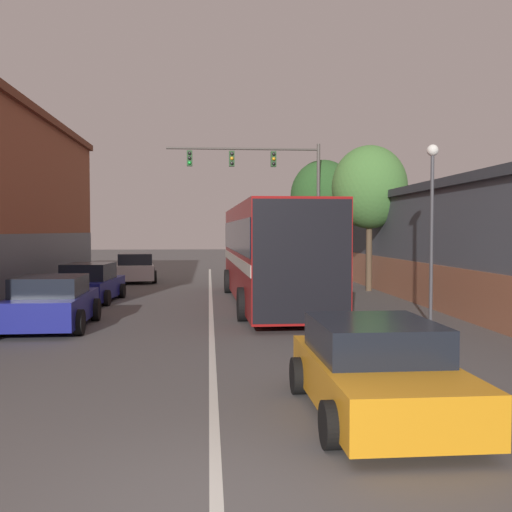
% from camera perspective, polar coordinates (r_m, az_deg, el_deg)
% --- Properties ---
extents(ground_plane, '(160.00, 160.00, 0.00)m').
position_cam_1_polar(ground_plane, '(6.15, -3.75, -23.11)').
color(ground_plane, '#565454').
extents(lane_center_line, '(0.14, 41.73, 0.01)m').
position_cam_1_polar(lane_center_line, '(20.59, -4.32, -4.97)').
color(lane_center_line, silver).
rests_on(lane_center_line, ground_plane).
extents(bus, '(3.15, 13.02, 3.52)m').
position_cam_1_polar(bus, '(21.56, 1.41, 0.63)').
color(bus, maroon).
rests_on(bus, ground_plane).
extents(hatchback_foreground, '(2.16, 4.01, 1.34)m').
position_cam_1_polar(hatchback_foreground, '(8.94, 11.45, -10.64)').
color(hatchback_foreground, orange).
rests_on(hatchback_foreground, ground_plane).
extents(parked_car_left_near, '(2.22, 4.18, 1.45)m').
position_cam_1_polar(parked_car_left_near, '(23.12, -15.52, -2.57)').
color(parked_car_left_near, navy).
rests_on(parked_car_left_near, ground_plane).
extents(parked_car_left_mid, '(2.18, 4.03, 1.43)m').
position_cam_1_polar(parked_car_left_mid, '(17.20, -18.87, -4.26)').
color(parked_car_left_mid, navy).
rests_on(parked_car_left_mid, ground_plane).
extents(parked_car_left_far, '(2.51, 4.36, 1.48)m').
position_cam_1_polar(parked_car_left_far, '(31.70, -11.46, -1.15)').
color(parked_car_left_far, silver).
rests_on(parked_car_left_far, ground_plane).
extents(traffic_signal_gantry, '(8.03, 0.36, 7.22)m').
position_cam_1_polar(traffic_signal_gantry, '(31.55, 1.38, 7.31)').
color(traffic_signal_gantry, '#514C47').
rests_on(traffic_signal_gantry, ground_plane).
extents(street_lamp, '(0.33, 0.33, 5.06)m').
position_cam_1_polar(street_lamp, '(17.50, 16.40, 3.36)').
color(street_lamp, '#47474C').
rests_on(street_lamp, ground_plane).
extents(street_tree_near, '(3.31, 2.98, 6.38)m').
position_cam_1_polar(street_tree_near, '(26.80, 10.76, 6.43)').
color(street_tree_near, brown).
rests_on(street_tree_near, ground_plane).
extents(street_tree_far, '(3.66, 3.29, 6.59)m').
position_cam_1_polar(street_tree_far, '(33.68, 6.43, 5.68)').
color(street_tree_far, '#3D2D1E').
rests_on(street_tree_far, ground_plane).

